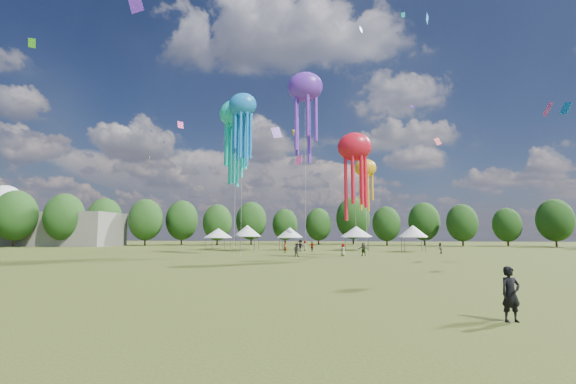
# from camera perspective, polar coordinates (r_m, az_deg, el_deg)

# --- Properties ---
(ground) EXTENTS (300.00, 300.00, 0.00)m
(ground) POSITION_cam_1_polar(r_m,az_deg,el_deg) (15.40, -4.14, -16.37)
(ground) COLOR #384416
(ground) RESTS_ON ground
(observer_main) EXTENTS (0.72, 0.57, 1.72)m
(observer_main) POSITION_cam_1_polar(r_m,az_deg,el_deg) (14.57, 29.61, -12.75)
(observer_main) COLOR black
(observer_main) RESTS_ON ground
(spectator_near) EXTENTS (0.99, 0.90, 1.65)m
(spectator_near) POSITION_cam_1_polar(r_m,az_deg,el_deg) (49.31, 1.23, -8.41)
(spectator_near) COLOR gray
(spectator_near) RESTS_ON ground
(spectators_far) EXTENTS (23.12, 16.83, 1.84)m
(spectators_far) POSITION_cam_1_polar(r_m,az_deg,el_deg) (59.28, 6.40, -7.98)
(spectators_far) COLOR gray
(spectators_far) RESTS_ON ground
(festival_tents) EXTENTS (39.66, 10.60, 4.44)m
(festival_tents) POSITION_cam_1_polar(r_m,az_deg,el_deg) (70.00, 2.02, -5.80)
(festival_tents) COLOR #47474C
(festival_tents) RESTS_ON ground
(show_kites) EXTENTS (21.11, 12.88, 26.08)m
(show_kites) POSITION_cam_1_polar(r_m,az_deg,el_deg) (53.61, -0.31, 9.61)
(show_kites) COLOR #197EE3
(show_kites) RESTS_ON ground
(small_kites) EXTENTS (71.25, 57.38, 41.05)m
(small_kites) POSITION_cam_1_polar(r_m,az_deg,el_deg) (62.76, 5.05, 20.15)
(small_kites) COLOR #197EE3
(small_kites) RESTS_ON ground
(treeline) EXTENTS (201.57, 95.24, 13.43)m
(treeline) POSITION_cam_1_polar(r_m,az_deg,el_deg) (77.73, 3.29, -3.38)
(treeline) COLOR #38281C
(treeline) RESTS_ON ground
(hangar) EXTENTS (40.00, 12.00, 8.00)m
(hangar) POSITION_cam_1_polar(r_m,az_deg,el_deg) (114.92, -32.48, -4.61)
(hangar) COLOR gray
(hangar) RESTS_ON ground
(radome) EXTENTS (9.00, 9.00, 16.00)m
(radome) POSITION_cam_1_polar(r_m,az_deg,el_deg) (130.39, -35.91, -1.84)
(radome) COLOR white
(radome) RESTS_ON ground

